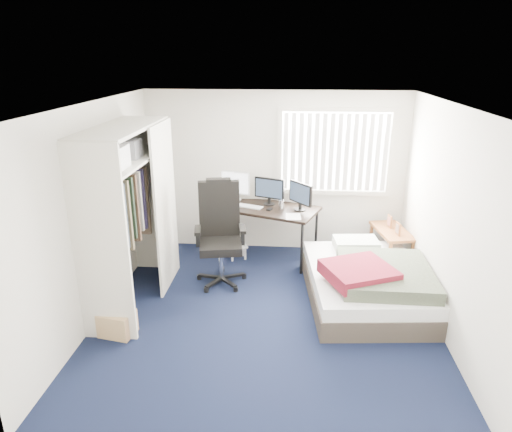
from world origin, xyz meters
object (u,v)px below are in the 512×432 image
Objects in this scene: nightstand at (392,234)px; office_chair at (220,243)px; bed at (368,282)px; desk at (263,205)px.

office_chair is at bearing -164.98° from nightstand.
bed is (-0.48, -1.09, -0.23)m from nightstand.
desk is 1.95m from nightstand.
office_chair is at bearing 167.51° from bed.
desk is at bearing 58.56° from office_chair.
nightstand is at bearing 15.02° from office_chair.
office_chair is 0.69× the size of bed.
office_chair is 2.52m from nightstand.
desk reaches higher than nightstand.
bed is at bearing -42.39° from desk.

